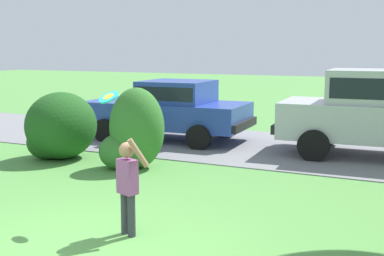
# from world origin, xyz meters

# --- Properties ---
(ground_plane) EXTENTS (80.00, 80.00, 0.00)m
(ground_plane) POSITION_xyz_m (0.00, 0.00, 0.00)
(ground_plane) COLOR #518E42
(driveway_strip) EXTENTS (28.00, 4.40, 0.02)m
(driveway_strip) POSITION_xyz_m (0.00, 6.97, 0.01)
(driveway_strip) COLOR slate
(driveway_strip) RESTS_ON ground
(shrub_near_tree) EXTENTS (1.49, 1.59, 1.45)m
(shrub_near_tree) POSITION_xyz_m (-3.70, 3.92, 0.68)
(shrub_near_tree) COLOR #1E511C
(shrub_near_tree) RESTS_ON ground
(shrub_centre_left) EXTENTS (1.24, 1.13, 1.61)m
(shrub_centre_left) POSITION_xyz_m (-1.79, 3.87, 0.72)
(shrub_centre_left) COLOR #33702B
(shrub_centre_left) RESTS_ON ground
(parked_sedan) EXTENTS (4.47, 2.22, 1.56)m
(parked_sedan) POSITION_xyz_m (-2.61, 6.96, 0.85)
(parked_sedan) COLOR #28429E
(parked_sedan) RESTS_ON ground
(child_thrower) EXTENTS (0.48, 0.24, 1.29)m
(child_thrower) POSITION_xyz_m (0.09, 0.71, 0.72)
(child_thrower) COLOR #383842
(child_thrower) RESTS_ON ground
(frisbee) EXTENTS (0.30, 0.26, 0.20)m
(frisbee) POSITION_xyz_m (-0.46, 1.14, 1.71)
(frisbee) COLOR #1EB7B2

